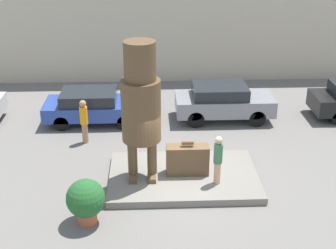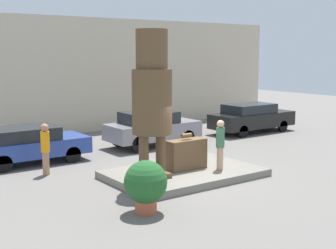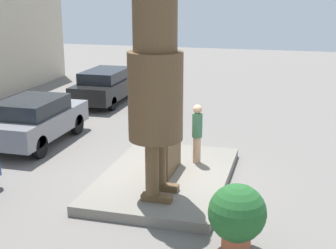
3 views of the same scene
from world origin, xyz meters
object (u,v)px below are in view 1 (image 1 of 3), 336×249
(parked_car_blue, at_px, (93,105))
(planter_pot, at_px, (86,200))
(giant_suitcase, at_px, (187,160))
(tourist, at_px, (218,158))
(worker_hivis, at_px, (84,120))
(statue_figure, at_px, (141,102))
(parked_car_grey, at_px, (223,101))

(parked_car_blue, distance_m, planter_pot, 7.18)
(giant_suitcase, xyz_separation_m, planter_pot, (-3.08, -2.26, 0.02))
(tourist, bearing_deg, planter_pot, -158.18)
(parked_car_blue, height_order, planter_pot, same)
(giant_suitcase, relative_size, planter_pot, 1.01)
(giant_suitcase, height_order, worker_hivis, worker_hivis)
(statue_figure, xyz_separation_m, planter_pot, (-1.59, -2.07, -2.13))
(worker_hivis, bearing_deg, statue_figure, -54.15)
(statue_figure, bearing_deg, planter_pot, -127.53)
(giant_suitcase, height_order, parked_car_grey, parked_car_grey)
(planter_pot, bearing_deg, parked_car_blue, 94.23)
(statue_figure, relative_size, parked_car_grey, 1.10)
(parked_car_blue, distance_m, worker_hivis, 1.99)
(parked_car_blue, relative_size, planter_pot, 3.00)
(statue_figure, distance_m, parked_car_blue, 5.92)
(tourist, relative_size, worker_hivis, 0.94)
(parked_car_grey, bearing_deg, tourist, -100.33)
(planter_pot, bearing_deg, parked_car_grey, 55.20)
(tourist, bearing_deg, parked_car_blue, 129.03)
(tourist, xyz_separation_m, planter_pot, (-3.98, -1.59, -0.38))
(parked_car_grey, relative_size, worker_hivis, 2.36)
(statue_figure, distance_m, planter_pot, 3.37)
(tourist, height_order, parked_car_blue, tourist)
(parked_car_grey, xyz_separation_m, planter_pot, (-5.00, -7.19, -0.06))
(statue_figure, height_order, parked_car_blue, statue_figure)
(giant_suitcase, distance_m, worker_hivis, 4.75)
(planter_pot, bearing_deg, worker_hivis, 97.24)
(tourist, xyz_separation_m, worker_hivis, (-4.64, 3.59, -0.19))
(parked_car_grey, xyz_separation_m, worker_hivis, (-5.66, -2.01, 0.13))
(giant_suitcase, relative_size, worker_hivis, 0.80)
(tourist, relative_size, parked_car_blue, 0.40)
(statue_figure, height_order, planter_pot, statue_figure)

